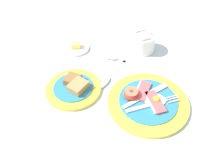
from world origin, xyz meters
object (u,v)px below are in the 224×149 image
breakfast_plate (147,101)px  bread_plate (74,87)px  sugar_cup (143,42)px  butter_dish (76,48)px  teaspoon_by_saucer (115,59)px  teaspoon_near_cup (108,78)px

breakfast_plate → bread_plate: breakfast_plate is taller
sugar_cup → butter_dish: sugar_cup is taller
butter_dish → teaspoon_by_saucer: bearing=-17.3°
sugar_cup → teaspoon_by_saucer: size_ratio=0.52×
butter_dish → teaspoon_near_cup: bearing=-47.3°
breakfast_plate → butter_dish: 0.40m
breakfast_plate → bread_plate: 0.26m
bread_plate → butter_dish: (-0.04, 0.23, -0.00)m
butter_dish → teaspoon_near_cup: (0.16, -0.17, -0.00)m
butter_dish → teaspoon_by_saucer: (0.17, -0.05, -0.00)m
breakfast_plate → butter_dish: (-0.30, 0.27, -0.00)m
breakfast_plate → sugar_cup: size_ratio=2.71×
bread_plate → teaspoon_near_cup: bread_plate is taller
breakfast_plate → teaspoon_by_saucer: 0.25m
breakfast_plate → sugar_cup: (-0.01, 0.29, 0.03)m
bread_plate → teaspoon_near_cup: 0.13m
teaspoon_by_saucer → breakfast_plate: bearing=136.2°
butter_dish → teaspoon_by_saucer: butter_dish is taller
butter_dish → teaspoon_near_cup: butter_dish is taller
bread_plate → sugar_cup: size_ratio=1.95×
bread_plate → butter_dish: size_ratio=1.76×
breakfast_plate → teaspoon_near_cup: (-0.14, 0.10, -0.00)m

